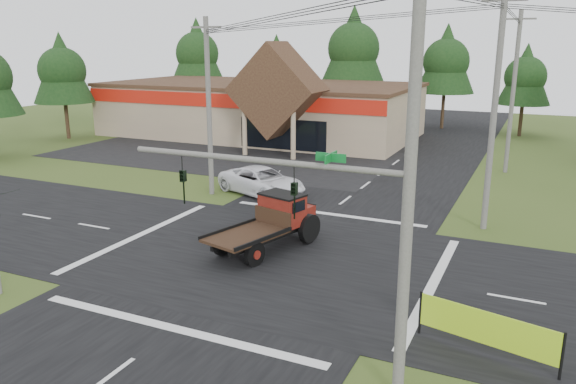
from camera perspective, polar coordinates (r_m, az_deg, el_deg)
The scene contains 19 objects.
ground at distance 24.58m, azimuth -1.85°, elevation -6.62°, with size 120.00×120.00×0.00m, color #3A4E1C.
road_ns at distance 24.58m, azimuth -1.85°, elevation -6.60°, with size 12.00×120.00×0.02m, color black.
road_ew at distance 24.58m, azimuth -1.85°, elevation -6.60°, with size 120.00×12.00×0.02m, color black.
parking_apron at distance 47.17m, azimuth -6.77°, elevation 3.78°, with size 28.00×14.00×0.02m, color black.
cvs_building at distance 56.69m, azimuth -2.74°, elevation 8.55°, with size 30.40×18.20×9.19m.
traffic_signal_mast at distance 14.43m, azimuth 5.40°, elevation -3.71°, with size 8.12×0.24×7.00m.
utility_pole_nr at distance 13.65m, azimuth 12.20°, elevation 0.25°, with size 2.00×0.30×11.00m.
utility_pole_nw at distance 34.00m, azimuth -8.05°, elevation 8.62°, with size 2.00×0.30×10.50m.
utility_pole_ne at distance 28.69m, azimuth 20.22°, elevation 7.73°, with size 2.00×0.30×11.50m.
utility_pole_n at distance 42.62m, azimuth 21.90°, elevation 9.43°, with size 2.00×0.30×11.20m.
tree_row_a at distance 72.63m, azimuth -9.22°, elevation 13.94°, with size 6.72×6.72×12.12m.
tree_row_b at distance 69.43m, azimuth -1.17°, elevation 12.97°, with size 5.60×5.60×10.10m.
tree_row_c at distance 64.69m, azimuth 6.68°, elevation 14.53°, with size 7.28×7.28×13.13m.
tree_row_d at distance 63.29m, azimuth 15.79°, elevation 12.86°, with size 6.16×6.16×11.11m.
tree_row_e at distance 60.55m, azimuth 22.99°, elevation 10.91°, with size 5.04×5.04×9.09m.
tree_side_w at distance 58.55m, azimuth -21.99°, elevation 11.57°, with size 5.60×5.60×10.10m.
antique_flatbed_truck at distance 25.01m, azimuth -2.33°, elevation -3.28°, with size 2.22×5.82×2.43m, color #58130C, non-canonical shape.
roadside_banner at distance 18.04m, azimuth 19.46°, elevation -13.35°, with size 4.29×0.13×1.46m, color #9FCD1B, non-canonical shape.
white_pickup at distance 34.42m, azimuth -2.67°, elevation 1.10°, with size 2.73×5.92×1.64m, color white.
Camera 1 is at (10.28, -20.43, 9.01)m, focal length 35.00 mm.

